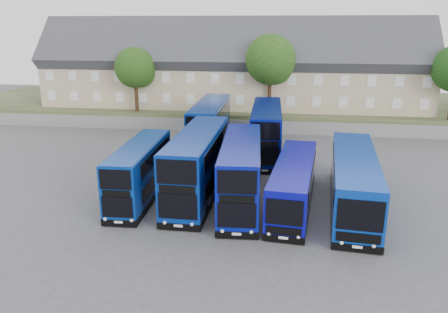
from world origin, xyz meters
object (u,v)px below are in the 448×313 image
Objects in this scene: dd_front_mid at (198,166)px; coach_east_a at (293,184)px; tree_west at (136,69)px; tree_mid at (272,62)px; dd_front_left at (140,173)px.

dd_front_mid reaches higher than coach_east_a.
tree_west is at bearing 135.86° from coach_east_a.
dd_front_left is at bearing -110.38° from tree_mid.
tree_mid is at bearing 102.22° from coach_east_a.
tree_west is at bearing 119.23° from dd_front_mid.
dd_front_mid is (4.03, 1.01, 0.40)m from dd_front_left.
tree_west reaches higher than dd_front_mid.
dd_front_mid is 1.31× the size of tree_mid.
dd_front_left is 0.84× the size of coach_east_a.
dd_front_mid is 1.57× the size of tree_west.
tree_west is 16.04m from tree_mid.
dd_front_mid is at bearing -101.50° from tree_mid.
dd_front_left is at bearing -173.30° from coach_east_a.
dd_front_left reaches higher than coach_east_a.
dd_front_mid is at bearing -61.40° from tree_west.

